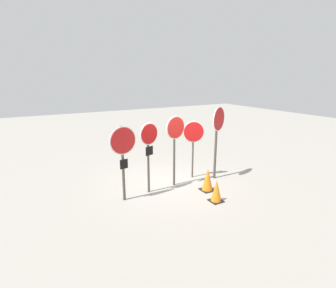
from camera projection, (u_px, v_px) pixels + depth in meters
name	position (u px, v px, depth m)	size (l,w,h in m)	color
ground_plane	(172.00, 184.00, 9.04)	(40.00, 40.00, 0.00)	gray
stop_sign_0	(123.00, 149.00, 7.46)	(0.81, 0.18, 2.26)	#474238
stop_sign_1	(149.00, 144.00, 8.01)	(0.67, 0.22, 2.26)	#474238
stop_sign_2	(175.00, 136.00, 8.52)	(0.75, 0.19, 2.39)	#474238
stop_sign_3	(193.00, 136.00, 9.24)	(0.71, 0.33, 2.10)	#474238
stop_sign_4	(218.00, 129.00, 9.11)	(0.77, 0.38, 2.60)	#474238
traffic_cone_0	(216.00, 191.00, 7.73)	(0.38, 0.38, 0.67)	black
traffic_cone_1	(208.00, 179.00, 8.48)	(0.43, 0.43, 0.75)	black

